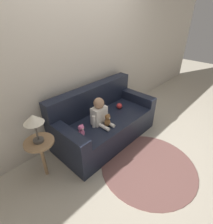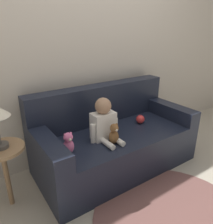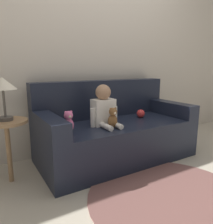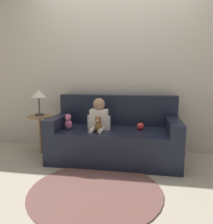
{
  "view_description": "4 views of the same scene",
  "coord_description": "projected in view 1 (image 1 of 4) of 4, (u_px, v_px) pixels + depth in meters",
  "views": [
    {
      "loc": [
        -1.67,
        -1.57,
        1.88
      ],
      "look_at": [
        -0.05,
        -0.06,
        0.55
      ],
      "focal_mm": 28.0,
      "sensor_mm": 36.0,
      "label": 1
    },
    {
      "loc": [
        -1.22,
        -1.61,
        1.42
      ],
      "look_at": [
        -0.12,
        0.01,
        0.65
      ],
      "focal_mm": 35.0,
      "sensor_mm": 36.0,
      "label": 2
    },
    {
      "loc": [
        -1.26,
        -1.89,
        0.99
      ],
      "look_at": [
        -0.12,
        0.01,
        0.53
      ],
      "focal_mm": 35.0,
      "sensor_mm": 36.0,
      "label": 3
    },
    {
      "loc": [
        0.39,
        -2.76,
        1.08
      ],
      "look_at": [
        -0.08,
        -0.14,
        0.66
      ],
      "focal_mm": 35.0,
      "sensor_mm": 36.0,
      "label": 4
    }
  ],
  "objects": [
    {
      "name": "ground_plane",
      "position": [
        106.0,
        137.0,
        2.93
      ],
      "size": [
        12.0,
        12.0,
        0.0
      ],
      "primitive_type": "plane",
      "color": "#B7AD99"
    },
    {
      "name": "wall_back",
      "position": [
        82.0,
        53.0,
        2.55
      ],
      "size": [
        8.0,
        0.05,
        2.6
      ],
      "color": "beige",
      "rests_on": "ground_plane"
    },
    {
      "name": "couch",
      "position": [
        104.0,
        121.0,
        2.81
      ],
      "size": [
        1.65,
        0.8,
        0.84
      ],
      "color": "black",
      "rests_on": "ground_plane"
    },
    {
      "name": "person_baby",
      "position": [
        100.0,
        113.0,
        2.47
      ],
      "size": [
        0.3,
        0.32,
        0.41
      ],
      "color": "white",
      "rests_on": "couch"
    },
    {
      "name": "teddy_bear_brown",
      "position": [
        107.0,
        120.0,
        2.45
      ],
      "size": [
        0.1,
        0.09,
        0.2
      ],
      "color": "brown",
      "rests_on": "couch"
    },
    {
      "name": "plush_toy_side",
      "position": [
        81.0,
        131.0,
        2.23
      ],
      "size": [
        0.1,
        0.09,
        0.2
      ],
      "color": "#DB6699",
      "rests_on": "couch"
    },
    {
      "name": "toy_ball",
      "position": [
        119.0,
        106.0,
        2.91
      ],
      "size": [
        0.09,
        0.09,
        0.09
      ],
      "color": "red",
      "rests_on": "couch"
    },
    {
      "name": "floor_rug",
      "position": [
        148.0,
        166.0,
        2.4
      ],
      "size": [
        1.28,
        1.28,
        0.01
      ],
      "color": "brown",
      "rests_on": "ground_plane"
    },
    {
      "name": "side_table",
      "position": [
        36.0,
        132.0,
        1.94
      ],
      "size": [
        0.35,
        0.35,
        0.91
      ],
      "color": "#93704C",
      "rests_on": "ground_plane"
    }
  ]
}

